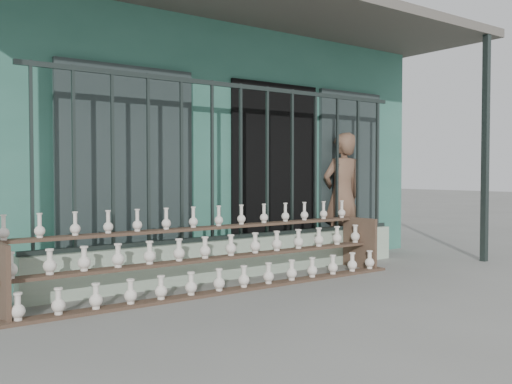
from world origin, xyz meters
TOP-DOWN VIEW (x-y plane):
  - ground at (0.00, 0.00)m, footprint 60.00×60.00m
  - workshop_building at (0.00, 4.23)m, footprint 7.40×6.60m
  - parapet_wall at (0.00, 1.30)m, footprint 5.00×0.20m
  - security_fence at (-0.00, 1.30)m, footprint 5.00×0.04m
  - shelf_rack at (-0.57, 0.88)m, footprint 4.50×0.68m
  - elderly_woman at (1.96, 1.59)m, footprint 0.68×0.47m

SIDE VIEW (x-z plane):
  - ground at x=0.00m, z-range 0.00..0.00m
  - parapet_wall at x=0.00m, z-range 0.00..0.45m
  - shelf_rack at x=-0.57m, z-range -0.06..0.79m
  - elderly_woman at x=1.96m, z-range 0.00..1.78m
  - security_fence at x=0.00m, z-range 0.45..2.25m
  - workshop_building at x=0.00m, z-range 0.02..3.23m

